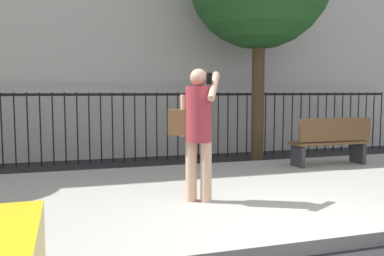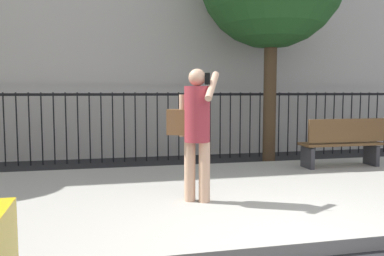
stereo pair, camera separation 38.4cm
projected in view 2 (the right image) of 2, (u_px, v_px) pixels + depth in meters
The scene contains 4 objects.
sidewalk at pixel (235, 195), 6.07m from camera, with size 28.00×4.40×0.15m, color #9E9B93.
iron_fence at pixel (184, 117), 9.57m from camera, with size 12.03×0.04×1.60m.
pedestrian_on_phone at pixel (195, 125), 5.33m from camera, with size 0.73×0.60×1.76m.
street_bench at pixel (343, 142), 7.82m from camera, with size 1.60×0.45×0.95m.
Camera 2 is at (-1.96, -3.46, 1.61)m, focal length 37.90 mm.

